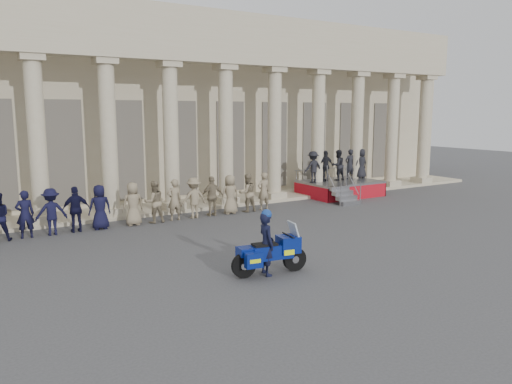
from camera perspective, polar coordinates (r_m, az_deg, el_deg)
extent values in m
plane|color=#3C3C3F|center=(14.14, -2.10, -8.33)|extent=(90.00, 90.00, 0.00)
cube|color=tan|center=(27.57, -17.81, 9.24)|extent=(40.00, 10.00, 9.00)
cube|color=tan|center=(22.00, -13.40, -2.04)|extent=(40.00, 2.60, 0.15)
cube|color=tan|center=(20.99, -13.39, 15.87)|extent=(35.80, 1.00, 1.00)
cube|color=tan|center=(21.16, -13.51, 18.82)|extent=(35.80, 1.00, 1.20)
cube|color=tan|center=(20.34, -23.21, -2.79)|extent=(0.90, 0.90, 0.30)
cylinder|color=tan|center=(19.98, -23.74, 5.52)|extent=(0.64, 0.64, 5.60)
cube|color=tan|center=(20.05, -24.29, 13.87)|extent=(0.85, 0.85, 0.24)
cube|color=tan|center=(20.84, -16.13, -2.13)|extent=(0.90, 0.90, 0.30)
cylinder|color=tan|center=(20.49, -16.50, 5.99)|extent=(0.64, 0.64, 5.60)
cube|color=tan|center=(20.56, -16.88, 14.14)|extent=(0.85, 0.85, 0.24)
cube|color=tan|center=(21.65, -9.49, -1.48)|extent=(0.90, 0.90, 0.30)
cylinder|color=tan|center=(21.31, -9.70, 6.34)|extent=(0.64, 0.64, 5.60)
cube|color=tan|center=(21.37, -9.91, 14.18)|extent=(0.85, 0.85, 0.24)
cube|color=tan|center=(22.72, -3.40, -0.87)|extent=(0.90, 0.90, 0.30)
cylinder|color=tan|center=(22.40, -3.47, 6.58)|extent=(0.64, 0.64, 5.60)
cube|color=tan|center=(22.46, -3.55, 14.04)|extent=(0.85, 0.85, 0.24)
cube|color=tan|center=(24.03, 2.08, -0.31)|extent=(0.90, 0.90, 0.30)
cylinder|color=tan|center=(23.73, 2.12, 6.73)|extent=(0.64, 0.64, 5.60)
cube|color=tan|center=(23.79, 2.16, 13.78)|extent=(0.85, 0.85, 0.24)
cube|color=tan|center=(25.54, 6.95, 0.19)|extent=(0.90, 0.90, 0.30)
cylinder|color=tan|center=(25.26, 7.08, 6.82)|extent=(0.64, 0.64, 5.60)
cube|color=tan|center=(25.31, 7.21, 13.44)|extent=(0.85, 0.85, 0.24)
cube|color=tan|center=(27.22, 11.25, 0.63)|extent=(0.90, 0.90, 0.30)
cylinder|color=tan|center=(26.95, 11.45, 6.85)|extent=(0.64, 0.64, 5.60)
cube|color=tan|center=(27.00, 11.65, 13.05)|extent=(0.85, 0.85, 0.24)
cube|color=tan|center=(29.03, 15.04, 1.02)|extent=(0.90, 0.90, 0.30)
cylinder|color=tan|center=(28.77, 15.28, 6.84)|extent=(0.64, 0.64, 5.60)
cube|color=tan|center=(28.82, 15.53, 12.65)|extent=(0.85, 0.85, 0.24)
cube|color=tan|center=(30.95, 18.37, 1.35)|extent=(0.90, 0.90, 0.30)
cylinder|color=tan|center=(30.71, 18.65, 6.81)|extent=(0.64, 0.64, 5.60)
cube|color=tan|center=(30.76, 18.93, 12.25)|extent=(0.85, 0.85, 0.24)
cube|color=black|center=(22.22, -21.02, 4.16)|extent=(1.30, 0.12, 4.20)
cube|color=black|center=(22.83, -14.58, 4.59)|extent=(1.30, 0.12, 4.20)
cube|color=black|center=(23.71, -8.55, 4.94)|extent=(1.30, 0.12, 4.20)
cube|color=black|center=(24.83, -2.99, 5.22)|extent=(1.30, 0.12, 4.20)
cube|color=black|center=(26.16, 2.05, 5.42)|extent=(1.30, 0.12, 4.20)
cube|color=black|center=(27.68, 6.56, 5.57)|extent=(1.30, 0.12, 4.20)
cube|color=black|center=(29.35, 10.59, 5.68)|extent=(1.30, 0.12, 4.20)
cube|color=black|center=(31.14, 14.18, 5.75)|extent=(1.30, 0.12, 4.20)
imported|color=black|center=(18.59, -24.89, -2.33)|extent=(0.60, 0.39, 1.64)
imported|color=black|center=(18.69, -22.37, -2.10)|extent=(1.06, 0.61, 1.64)
imported|color=black|center=(18.83, -19.87, -1.88)|extent=(0.96, 0.40, 1.64)
imported|color=black|center=(19.01, -17.42, -1.65)|extent=(0.80, 0.52, 1.64)
imported|color=#82745A|center=(19.33, -13.88, -1.32)|extent=(0.80, 0.52, 1.64)
imported|color=#82745A|center=(19.59, -11.56, -1.10)|extent=(0.80, 0.62, 1.64)
imported|color=#82745A|center=(19.88, -9.31, -0.89)|extent=(0.60, 0.39, 1.64)
imported|color=#82745A|center=(20.20, -7.13, -0.68)|extent=(1.06, 0.61, 1.64)
imported|color=#82745A|center=(20.55, -5.02, -0.48)|extent=(0.96, 0.40, 1.64)
imported|color=#82745A|center=(20.93, -2.98, -0.28)|extent=(0.80, 0.52, 1.64)
imported|color=#82745A|center=(21.33, -1.01, -0.09)|extent=(0.80, 0.62, 1.64)
imported|color=#82745A|center=(21.76, 0.88, 0.09)|extent=(0.60, 0.39, 1.64)
cube|color=gray|center=(25.84, 9.58, 1.17)|extent=(3.80, 2.72, 0.10)
cube|color=#A10C18|center=(24.91, 11.57, -0.07)|extent=(3.80, 0.04, 0.67)
cube|color=#A10C18|center=(24.71, 6.26, -0.02)|extent=(0.04, 2.72, 0.67)
cube|color=#A10C18|center=(27.15, 12.56, 0.64)|extent=(0.04, 2.72, 0.67)
cube|color=gray|center=(23.41, 10.74, -1.22)|extent=(1.10, 0.28, 0.19)
cube|color=gray|center=(23.59, 10.30, -0.66)|extent=(1.10, 0.28, 0.19)
cube|color=gray|center=(23.76, 9.87, -0.11)|extent=(1.10, 0.28, 0.19)
cube|color=gray|center=(23.94, 9.44, 0.44)|extent=(1.10, 0.28, 0.19)
cylinder|color=gray|center=(26.76, 7.78, 2.68)|extent=(3.80, 0.04, 0.04)
imported|color=black|center=(24.88, 6.54, 2.87)|extent=(1.01, 0.58, 1.56)
imported|color=black|center=(25.37, 7.97, 2.96)|extent=(0.91, 0.38, 1.56)
imported|color=black|center=(25.89, 9.34, 3.05)|extent=(0.76, 0.59, 1.56)
imported|color=black|center=(26.41, 10.66, 3.13)|extent=(0.57, 0.37, 1.56)
imported|color=black|center=(26.95, 11.92, 3.21)|extent=(0.76, 0.50, 1.56)
cylinder|color=black|center=(13.59, 4.43, -7.65)|extent=(0.66, 0.23, 0.65)
cylinder|color=black|center=(13.00, -1.41, -8.41)|extent=(0.66, 0.23, 0.65)
cube|color=navy|center=(13.22, 1.78, -6.82)|extent=(1.18, 0.57, 0.37)
cube|color=navy|center=(13.38, 3.70, -5.94)|extent=(0.61, 0.58, 0.44)
cube|color=silver|center=(13.44, 3.69, -6.87)|extent=(0.26, 0.32, 0.12)
cube|color=#B2BFCC|center=(13.37, 4.36, -4.48)|extent=(0.27, 0.48, 0.53)
cube|color=black|center=(13.08, 1.00, -6.09)|extent=(0.68, 0.42, 0.10)
cube|color=navy|center=(12.91, -1.21, -6.84)|extent=(0.39, 0.38, 0.22)
cube|color=navy|center=(12.71, -0.26, -7.80)|extent=(0.47, 0.28, 0.39)
cube|color=#DCF30C|center=(12.71, -0.26, -7.80)|extent=(0.33, 0.28, 0.10)
cube|color=navy|center=(13.27, -1.32, -7.07)|extent=(0.47, 0.28, 0.39)
cube|color=#DCF30C|center=(13.27, -1.32, -7.07)|extent=(0.33, 0.28, 0.10)
cylinder|color=silver|center=(13.32, -0.60, -8.10)|extent=(0.60, 0.18, 0.10)
cylinder|color=black|center=(13.32, 3.71, -4.96)|extent=(0.13, 0.69, 0.04)
imported|color=black|center=(13.10, 1.19, -5.94)|extent=(0.48, 0.66, 1.67)
sphere|color=navy|center=(12.91, 1.20, -2.58)|extent=(0.28, 0.28, 0.28)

